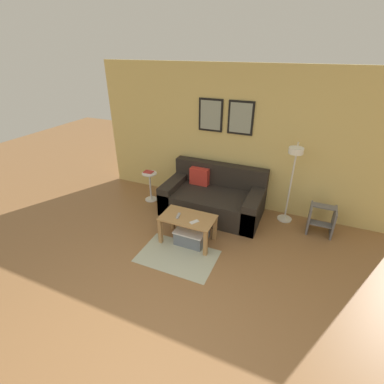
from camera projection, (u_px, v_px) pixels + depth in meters
ground_plane at (146, 351)px, 2.85m from camera, size 16.00×16.00×0.00m
wall_back at (240, 140)px, 4.98m from camera, size 5.60×0.09×2.55m
area_rug at (177, 256)px, 4.14m from camera, size 1.14×0.75×0.01m
couch at (213, 198)px, 5.14m from camera, size 1.77×0.99×0.84m
coffee_table at (188, 223)px, 4.31m from camera, size 0.83×0.49×0.45m
storage_bin at (192, 234)px, 4.42m from camera, size 0.48×0.46×0.24m
floor_lamp at (293, 171)px, 4.38m from camera, size 0.26×0.55×1.45m
side_table at (150, 184)px, 5.51m from camera, size 0.29×0.29×0.59m
book_stack at (148, 172)px, 5.38m from camera, size 0.21×0.16×0.03m
remote_control at (178, 216)px, 4.28m from camera, size 0.07×0.16×0.02m
cell_phone at (194, 222)px, 4.14m from camera, size 0.13×0.15×0.01m
step_stool at (321, 219)px, 4.56m from camera, size 0.40×0.34×0.48m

